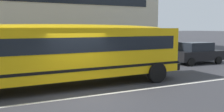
{
  "coord_description": "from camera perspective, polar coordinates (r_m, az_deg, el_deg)",
  "views": [
    {
      "loc": [
        -2.81,
        -8.72,
        2.7
      ],
      "look_at": [
        1.68,
        0.99,
        1.44
      ],
      "focal_mm": 37.85,
      "sensor_mm": 36.0,
      "label": 1
    }
  ],
  "objects": [
    {
      "name": "lane_centreline",
      "position": [
        9.55,
        -6.77,
        -9.75
      ],
      "size": [
        110.0,
        0.16,
        0.01
      ],
      "primitive_type": "cube",
      "color": "silver",
      "rests_on": "ground_plane"
    },
    {
      "name": "ground_plane",
      "position": [
        9.55,
        -6.77,
        -9.76
      ],
      "size": [
        400.0,
        400.0,
        0.0
      ],
      "primitive_type": "plane",
      "color": "#38383D"
    },
    {
      "name": "school_bus",
      "position": [
        11.01,
        -12.04,
        1.43
      ],
      "size": [
        13.0,
        3.09,
        2.89
      ],
      "rotation": [
        0.0,
        0.0,
        3.17
      ],
      "color": "yellow",
      "rests_on": "ground_plane"
    },
    {
      "name": "sidewalk_far",
      "position": [
        16.9,
        -14.94,
        -2.71
      ],
      "size": [
        120.0,
        3.0,
        0.01
      ],
      "primitive_type": "cube",
      "color": "gray",
      "rests_on": "ground_plane"
    },
    {
      "name": "parked_car_black_by_entrance",
      "position": [
        19.18,
        19.78,
        0.75
      ],
      "size": [
        3.94,
        1.96,
        1.64
      ],
      "rotation": [
        0.0,
        0.0,
        -0.02
      ],
      "color": "black",
      "rests_on": "ground_plane"
    }
  ]
}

